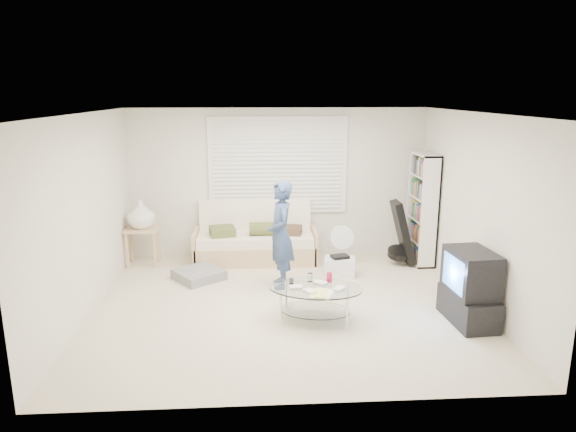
{
  "coord_description": "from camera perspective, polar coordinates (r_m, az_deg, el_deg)",
  "views": [
    {
      "loc": [
        -0.36,
        -6.35,
        2.75
      ],
      "look_at": [
        0.05,
        0.3,
        1.14
      ],
      "focal_mm": 32.0,
      "sensor_mm": 36.0,
      "label": 1
    }
  ],
  "objects": [
    {
      "name": "guitar_case",
      "position": [
        8.5,
        12.53,
        -2.31
      ],
      "size": [
        0.42,
        0.39,
        1.04
      ],
      "color": "black",
      "rests_on": "ground"
    },
    {
      "name": "side_table",
      "position": [
        8.55,
        -16.0,
        -0.11
      ],
      "size": [
        0.54,
        0.44,
        1.08
      ],
      "color": "tan",
      "rests_on": "ground"
    },
    {
      "name": "bookshelf",
      "position": [
        8.63,
        14.67,
        0.79
      ],
      "size": [
        0.28,
        0.76,
        1.8
      ],
      "color": "white",
      "rests_on": "ground"
    },
    {
      "name": "tv_unit",
      "position": [
        6.65,
        19.53,
        -7.53
      ],
      "size": [
        0.51,
        0.87,
        0.91
      ],
      "color": "black",
      "rests_on": "ground"
    },
    {
      "name": "floor_fan",
      "position": [
        8.41,
        5.95,
        -2.81
      ],
      "size": [
        0.39,
        0.27,
        0.66
      ],
      "color": "white",
      "rests_on": "ground"
    },
    {
      "name": "futon_sofa",
      "position": [
        8.57,
        -3.63,
        -2.86
      ],
      "size": [
        2.01,
        0.81,
        0.98
      ],
      "color": "tan",
      "rests_on": "ground"
    },
    {
      "name": "standing_person",
      "position": [
        7.28,
        -0.82,
        -2.12
      ],
      "size": [
        0.45,
        0.61,
        1.55
      ],
      "primitive_type": "imported",
      "rotation": [
        0.0,
        0.0,
        -1.43
      ],
      "color": "navy",
      "rests_on": "ground"
    },
    {
      "name": "storage_bin",
      "position": [
        7.96,
        5.76,
        -5.56
      ],
      "size": [
        0.51,
        0.39,
        0.32
      ],
      "color": "white",
      "rests_on": "ground"
    },
    {
      "name": "grey_floor_pillow",
      "position": [
        7.9,
        -9.87,
        -6.42
      ],
      "size": [
        0.88,
        0.88,
        0.14
      ],
      "primitive_type": "cube",
      "rotation": [
        0.0,
        0.0,
        0.65
      ],
      "color": "slate",
      "rests_on": "ground"
    },
    {
      "name": "coffee_table",
      "position": [
        6.37,
        3.07,
        -8.6
      ],
      "size": [
        1.27,
        0.95,
        0.55
      ],
      "color": "silver",
      "rests_on": "ground"
    },
    {
      "name": "ground",
      "position": [
        6.93,
        -0.26,
        -9.77
      ],
      "size": [
        5.0,
        5.0,
        0.0
      ],
      "primitive_type": "plane",
      "color": "#C5B599",
      "rests_on": "ground"
    },
    {
      "name": "room_shell",
      "position": [
        6.93,
        -0.51,
        4.31
      ],
      "size": [
        5.02,
        4.52,
        2.51
      ],
      "color": "silver",
      "rests_on": "ground"
    },
    {
      "name": "window_blinds",
      "position": [
        8.64,
        -1.12,
        5.63
      ],
      "size": [
        2.32,
        0.08,
        1.62
      ],
      "color": "silver",
      "rests_on": "ground"
    }
  ]
}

